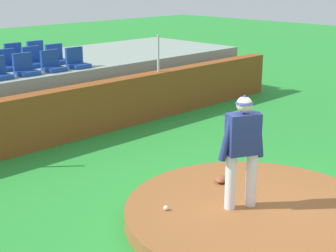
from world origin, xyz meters
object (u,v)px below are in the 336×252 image
stadium_chair_2 (25,68)px  stadium_chair_14 (38,54)px  stadium_chair_7 (8,63)px  stadium_chair_8 (33,60)px  stadium_chair_3 (52,64)px  stadium_chair_4 (77,61)px  pitcher (243,143)px  baseball (166,208)px  stadium_chair_13 (15,56)px  fielding_glove (221,179)px  stadium_chair_9 (56,57)px

stadium_chair_2 → stadium_chair_14: same height
stadium_chair_7 → stadium_chair_2: bearing=87.9°
stadium_chair_7 → stadium_chair_8: bearing=177.9°
stadium_chair_3 → stadium_chair_4: same height
pitcher → stadium_chair_14: 8.35m
baseball → stadium_chair_7: stadium_chair_7 is taller
pitcher → stadium_chair_8: pitcher is taller
stadium_chair_7 → stadium_chair_8: (0.68, -0.02, 0.00)m
pitcher → stadium_chair_13: 8.25m
fielding_glove → stadium_chair_3: size_ratio=0.60×
stadium_chair_4 → stadium_chair_9: (-0.01, 0.90, 0.00)m
stadium_chair_13 → stadium_chair_14: (0.67, -0.00, 0.00)m
stadium_chair_7 → stadium_chair_13: (0.70, 0.91, 0.00)m
baseball → stadium_chair_13: bearing=76.8°
stadium_chair_14 → stadium_chair_9: bearing=89.9°
fielding_glove → stadium_chair_4: stadium_chair_4 is taller
stadium_chair_3 → stadium_chair_13: 1.81m
pitcher → stadium_chair_4: size_ratio=3.51×
stadium_chair_2 → stadium_chair_7: bearing=-92.1°
pitcher → stadium_chair_9: (1.53, 7.26, 0.30)m
stadium_chair_9 → stadium_chair_13: (-0.67, 0.94, 0.00)m
stadium_chair_4 → stadium_chair_13: bearing=-69.7°
stadium_chair_7 → stadium_chair_14: same height
pitcher → fielding_glove: 1.37m
baseball → stadium_chair_2: stadium_chair_2 is taller
fielding_glove → stadium_chair_13: bearing=-115.5°
pitcher → stadium_chair_7: size_ratio=3.51×
baseball → stadium_chair_14: (2.42, 7.50, 1.28)m
stadium_chair_4 → stadium_chair_13: 1.96m
fielding_glove → stadium_chair_9: size_ratio=0.60×
baseball → stadium_chair_3: 6.08m
fielding_glove → stadium_chair_4: (1.00, 5.55, 1.26)m
stadium_chair_14 → stadium_chair_2: bearing=51.9°
fielding_glove → pitcher: bearing=33.4°
fielding_glove → stadium_chair_13: 7.50m
stadium_chair_8 → stadium_chair_2: bearing=50.0°
stadium_chair_2 → stadium_chair_8: (0.72, 0.85, 0.00)m
stadium_chair_8 → stadium_chair_13: (0.01, 0.94, 0.00)m
baseball → stadium_chair_9: 7.11m
fielding_glove → stadium_chair_14: stadium_chair_14 is taller
pitcher → stadium_chair_9: pitcher is taller
stadium_chair_3 → stadium_chair_7: bearing=-52.7°
stadium_chair_2 → stadium_chair_4: same height
stadium_chair_4 → pitcher: bearing=76.4°
stadium_chair_3 → stadium_chair_13: bearing=-90.4°
stadium_chair_2 → stadium_chair_4: (1.41, -0.05, 0.00)m
stadium_chair_7 → stadium_chair_9: same height
stadium_chair_2 → stadium_chair_14: 2.27m
fielding_glove → stadium_chair_2: 5.76m
pitcher → stadium_chair_8: (0.85, 7.27, 0.30)m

